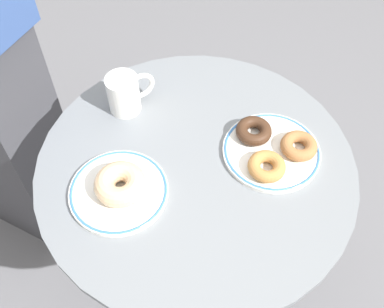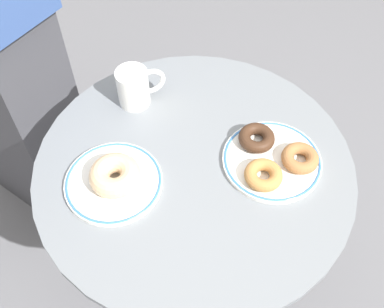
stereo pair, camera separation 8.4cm
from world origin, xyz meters
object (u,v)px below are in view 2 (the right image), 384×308
donut_cinnamon (301,157)px  donut_old_fashioned (265,175)px  donut_glazed (116,175)px  donut_chocolate (258,138)px  plate_right (273,160)px  plate_left (115,182)px  coffee_mug (136,87)px  cafe_table (195,214)px

donut_cinnamon → donut_old_fashioned: size_ratio=1.00×
donut_glazed → donut_cinnamon: 0.40m
donut_chocolate → donut_glazed: bearing=-160.4°
plate_right → plate_left: bearing=-170.1°
plate_left → coffee_mug: size_ratio=1.82×
plate_right → donut_glazed: 0.34m
plate_left → coffee_mug: bearing=83.0°
plate_right → donut_old_fashioned: bearing=-116.3°
donut_glazed → donut_old_fashioned: size_ratio=1.33×
plate_left → plate_right: size_ratio=0.96×
donut_cinnamon → coffee_mug: size_ratio=0.71×
plate_left → donut_cinnamon: donut_cinnamon is taller
donut_cinnamon → donut_old_fashioned: (-0.08, -0.05, 0.00)m
plate_right → donut_old_fashioned: donut_old_fashioned is taller
donut_cinnamon → coffee_mug: 0.42m
cafe_table → plate_right: bearing=2.4°
cafe_table → donut_old_fashioned: donut_old_fashioned is taller
plate_right → donut_old_fashioned: (-0.03, -0.05, 0.02)m
donut_cinnamon → donut_glazed: bearing=-171.9°
cafe_table → plate_right: (0.17, 0.01, 0.23)m
coffee_mug → donut_cinnamon: bearing=-26.7°
cafe_table → plate_left: bearing=-162.9°
coffee_mug → donut_chocolate: bearing=-25.5°
plate_right → donut_chocolate: donut_chocolate is taller
donut_glazed → cafe_table: bearing=17.9°
cafe_table → plate_left: (-0.17, -0.05, 0.23)m
donut_old_fashioned → cafe_table: bearing=163.1°
donut_cinnamon → donut_chocolate: bearing=149.7°
donut_chocolate → coffee_mug: (-0.28, 0.13, 0.02)m
plate_right → donut_chocolate: bearing=124.0°
plate_left → donut_old_fashioned: donut_old_fashioned is taller
plate_left → donut_cinnamon: 0.40m
plate_left → plate_right: (0.34, 0.06, 0.00)m
coffee_mug → plate_right: bearing=-30.1°
coffee_mug → donut_old_fashioned: bearing=-39.1°
plate_left → donut_cinnamon: size_ratio=2.56×
plate_right → coffee_mug: size_ratio=1.89×
plate_left → donut_chocolate: donut_chocolate is taller
donut_glazed → donut_chocolate: (0.30, 0.11, -0.01)m
donut_chocolate → donut_old_fashioned: size_ratio=1.00×
plate_left → donut_old_fashioned: size_ratio=2.56×
donut_cinnamon → coffee_mug: coffee_mug is taller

